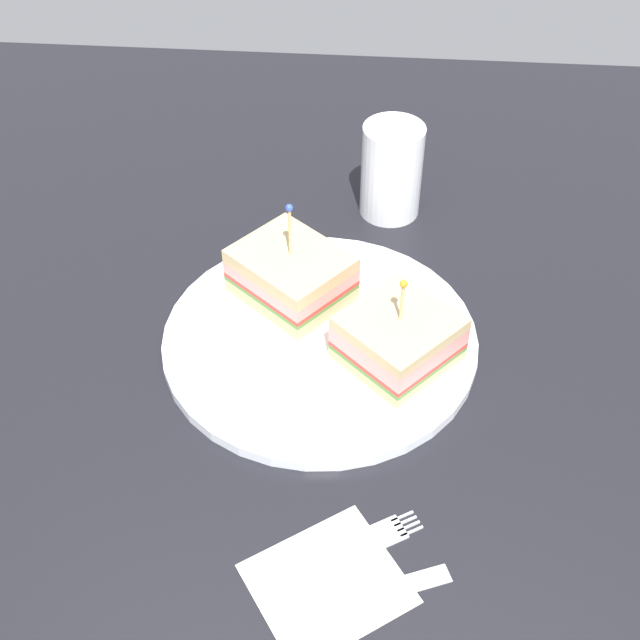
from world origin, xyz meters
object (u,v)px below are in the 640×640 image
Objects in this scene: drink_glass at (391,176)px; fork at (365,542)px; sandwich_half_back at (399,338)px; sandwich_half_front at (291,274)px; napkin at (328,583)px; plate at (320,339)px; knife at (381,591)px.

fork is at bearing 88.89° from drink_glass.
sandwich_half_back is 1.13× the size of fork.
fork is at bearing 107.61° from sandwich_half_front.
napkin is at bearing 54.35° from fork.
plate is 24.79cm from napkin.
drink_glass reaches higher than knife.
plate is at bearing -84.00° from napkin.
sandwich_half_front is 1.20× the size of fork.
fork is at bearing -125.65° from napkin.
plate is at bearing -76.13° from fork.
knife is (-9.74, 30.59, -3.47)cm from sandwich_half_front.
plate is 22.90cm from drink_glass.
drink_glass is at bearing -119.84° from sandwich_half_front.
sandwich_half_front reaches higher than sandwich_half_back.
sandwich_half_back is 23.16cm from napkin.
fork is at bearing -71.97° from knife.
fork is 4.22cm from knife.
sandwich_half_front is at bearing -79.06° from napkin.
knife is (-0.47, 46.75, -4.45)cm from drink_glass.
sandwich_half_front is 18.65cm from drink_glass.
napkin is at bearing -5.64° from knife.
sandwich_half_front reaches higher than knife.
knife is at bearing 107.66° from sandwich_half_front.
napkin is at bearing 78.26° from sandwich_half_back.
sandwich_half_front is 1.06× the size of sandwich_half_back.
sandwich_half_front is (3.25, -5.56, 3.09)cm from plate.
napkin is 3.92cm from knife.
fork is 0.95× the size of knife.
sandwich_half_back is (-7.25, 2.23, 3.01)cm from plate.
sandwich_half_back is at bearing 92.94° from drink_glass.
sandwich_half_back reaches higher than fork.
fork is (-5.19, 21.02, -0.38)cm from plate.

